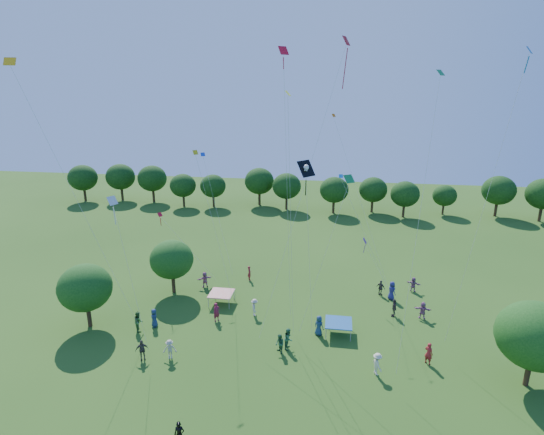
# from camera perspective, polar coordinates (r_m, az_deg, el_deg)

# --- Properties ---
(near_tree_west) EXTENTS (4.46, 4.46, 5.69)m
(near_tree_west) POSITION_cam_1_polar(r_m,az_deg,el_deg) (39.63, -23.83, -8.63)
(near_tree_west) COLOR #422B19
(near_tree_west) RESTS_ON ground
(near_tree_north) EXTENTS (4.29, 4.29, 5.52)m
(near_tree_north) POSITION_cam_1_polar(r_m,az_deg,el_deg) (43.39, -13.34, -5.51)
(near_tree_north) COLOR #422B19
(near_tree_north) RESTS_ON ground
(near_tree_east) EXTENTS (5.06, 5.06, 6.21)m
(near_tree_east) POSITION_cam_1_polar(r_m,az_deg,el_deg) (34.39, 31.89, -13.33)
(near_tree_east) COLOR #422B19
(near_tree_east) RESTS_ON ground
(treeline) EXTENTS (88.01, 8.77, 6.77)m
(treeline) POSITION_cam_1_polar(r_m,az_deg,el_deg) (71.97, 3.60, 4.25)
(treeline) COLOR #422B19
(treeline) RESTS_ON ground
(tent_red_stripe) EXTENTS (2.20, 2.20, 1.10)m
(tent_red_stripe) POSITION_cam_1_polar(r_m,az_deg,el_deg) (41.46, -6.83, -10.11)
(tent_red_stripe) COLOR red
(tent_red_stripe) RESTS_ON ground
(tent_blue) EXTENTS (2.20, 2.20, 1.10)m
(tent_blue) POSITION_cam_1_polar(r_m,az_deg,el_deg) (36.94, 8.94, -13.81)
(tent_blue) COLOR #154D8D
(tent_blue) RESTS_ON ground
(man_in_black) EXTENTS (0.66, 0.48, 1.63)m
(man_in_black) POSITION_cam_1_polar(r_m,az_deg,el_deg) (27.77, -12.35, -26.60)
(man_in_black) COLOR black
(man_in_black) RESTS_ON ground
(crowd_person_0) EXTENTS (0.91, 1.05, 1.88)m
(crowd_person_0) POSITION_cam_1_polar(r_m,az_deg,el_deg) (43.54, 15.80, -9.43)
(crowd_person_0) COLOR navy
(crowd_person_0) RESTS_ON ground
(crowd_person_1) EXTENTS (0.59, 0.71, 1.61)m
(crowd_person_1) POSITION_cam_1_polar(r_m,az_deg,el_deg) (46.02, -3.06, -7.48)
(crowd_person_1) COLOR maroon
(crowd_person_1) RESTS_ON ground
(crowd_person_2) EXTENTS (0.60, 0.93, 1.76)m
(crowd_person_2) POSITION_cam_1_polar(r_m,az_deg,el_deg) (34.86, 2.24, -15.94)
(crowd_person_2) COLOR #2B643E
(crowd_person_2) RESTS_ON ground
(crowd_person_3) EXTENTS (0.72, 1.14, 1.62)m
(crowd_person_3) POSITION_cam_1_polar(r_m,az_deg,el_deg) (39.29, -2.37, -11.98)
(crowd_person_3) COLOR beige
(crowd_person_3) RESTS_ON ground
(crowd_person_4) EXTENTS (1.00, 0.88, 1.58)m
(crowd_person_4) POSITION_cam_1_polar(r_m,az_deg,el_deg) (44.16, 14.41, -9.14)
(crowd_person_4) COLOR #473F39
(crowd_person_4) RESTS_ON ground
(crowd_person_5) EXTENTS (1.59, 1.36, 1.67)m
(crowd_person_5) POSITION_cam_1_polar(r_m,az_deg,el_deg) (44.99, -9.02, -8.23)
(crowd_person_5) COLOR #A76185
(crowd_person_5) RESTS_ON ground
(crowd_person_6) EXTENTS (0.98, 0.86, 1.75)m
(crowd_person_6) POSITION_cam_1_polar(r_m,az_deg,el_deg) (36.67, 6.32, -14.24)
(crowd_person_6) COLOR navy
(crowd_person_6) RESTS_ON ground
(crowd_person_7) EXTENTS (0.74, 0.76, 1.73)m
(crowd_person_7) POSITION_cam_1_polar(r_m,az_deg,el_deg) (38.72, -7.47, -12.49)
(crowd_person_7) COLOR maroon
(crowd_person_7) RESTS_ON ground
(crowd_person_8) EXTENTS (0.90, 0.98, 1.77)m
(crowd_person_8) POSITION_cam_1_polar(r_m,az_deg,el_deg) (38.77, -17.52, -13.13)
(crowd_person_8) COLOR #306029
(crowd_person_8) RESTS_ON ground
(crowd_person_9) EXTENTS (1.11, 0.70, 1.58)m
(crowd_person_9) POSITION_cam_1_polar(r_m,az_deg,el_deg) (34.66, -13.59, -16.84)
(crowd_person_9) COLOR #B1AA8E
(crowd_person_9) RESTS_ON ground
(crowd_person_10) EXTENTS (0.54, 1.03, 1.69)m
(crowd_person_10) POSITION_cam_1_polar(r_m,az_deg,el_deg) (40.65, 16.09, -11.58)
(crowd_person_10) COLOR #3D3231
(crowd_person_10) RESTS_ON ground
(crowd_person_11) EXTENTS (1.56, 0.78, 1.60)m
(crowd_person_11) POSITION_cam_1_polar(r_m,az_deg,el_deg) (41.10, 19.59, -11.67)
(crowd_person_11) COLOR #9C5B88
(crowd_person_11) RESTS_ON ground
(crowd_person_12) EXTENTS (0.79, 0.93, 1.67)m
(crowd_person_12) POSITION_cam_1_polar(r_m,az_deg,el_deg) (38.96, -15.56, -12.88)
(crowd_person_12) COLOR navy
(crowd_person_12) RESTS_ON ground
(crowd_person_13) EXTENTS (0.77, 0.74, 1.75)m
(crowd_person_13) POSITION_cam_1_polar(r_m,az_deg,el_deg) (35.20, 20.31, -16.76)
(crowd_person_13) COLOR maroon
(crowd_person_13) RESTS_ON ground
(crowd_person_14) EXTENTS (0.80, 0.88, 1.59)m
(crowd_person_14) POSITION_cam_1_polar(r_m,az_deg,el_deg) (34.36, 1.06, -16.63)
(crowd_person_14) COLOR #245433
(crowd_person_14) RESTS_ON ground
(crowd_person_15) EXTENTS (0.91, 1.23, 1.72)m
(crowd_person_15) POSITION_cam_1_polar(r_m,az_deg,el_deg) (33.04, 13.96, -18.58)
(crowd_person_15) COLOR beige
(crowd_person_15) RESTS_ON ground
(crowd_person_16) EXTENTS (1.06, 0.86, 1.65)m
(crowd_person_16) POSITION_cam_1_polar(r_m,az_deg,el_deg) (35.07, -17.09, -16.65)
(crowd_person_16) COLOR #423B34
(crowd_person_16) RESTS_ON ground
(crowd_person_17) EXTENTS (1.51, 1.02, 1.53)m
(crowd_person_17) POSITION_cam_1_polar(r_m,az_deg,el_deg) (45.89, 18.47, -8.52)
(crowd_person_17) COLOR #8A507C
(crowd_person_17) RESTS_ON ground
(pirate_kite) EXTENTS (1.42, 1.38, 13.71)m
(pirate_kite) POSITION_cam_1_polar(r_m,az_deg,el_deg) (29.69, 4.63, 6.17)
(pirate_kite) COLOR black
(red_high_kite) EXTENTS (6.02, 6.85, 22.29)m
(red_high_kite) POSITION_cam_1_polar(r_m,az_deg,el_deg) (33.64, 8.07, 16.16)
(red_high_kite) COLOR red
(small_kite_0) EXTENTS (0.96, 1.91, 21.26)m
(small_kite_0) POSITION_cam_1_polar(r_m,az_deg,el_deg) (31.05, 1.78, 13.63)
(small_kite_0) COLOR red
(small_kite_1) EXTENTS (4.96, 4.22, 20.31)m
(small_kite_1) POSITION_cam_1_polar(r_m,az_deg,el_deg) (31.52, -28.27, 9.98)
(small_kite_1) COLOR #FEAD0D
(small_kite_2) EXTENTS (2.78, 1.09, 13.60)m
(small_kite_2) POSITION_cam_1_polar(r_m,az_deg,el_deg) (36.98, -8.83, 2.96)
(small_kite_2) COLOR gold
(small_kite_3) EXTENTS (3.71, 0.81, 12.67)m
(small_kite_3) POSITION_cam_1_polar(r_m,az_deg,el_deg) (30.82, 9.26, 1.80)
(small_kite_3) COLOR #167C32
(small_kite_4) EXTENTS (4.41, 4.91, 11.93)m
(small_kite_4) POSITION_cam_1_polar(r_m,az_deg,el_deg) (45.85, -8.31, 4.45)
(small_kite_4) COLOR blue
(small_kite_5) EXTENTS (2.58, 0.67, 4.88)m
(small_kite_5) POSITION_cam_1_polar(r_m,az_deg,el_deg) (41.60, 12.58, -3.67)
(small_kite_5) COLOR #6C1582
(small_kite_6) EXTENTS (0.53, 2.53, 12.21)m
(small_kite_6) POSITION_cam_1_polar(r_m,az_deg,el_deg) (28.43, -19.83, -1.70)
(small_kite_6) COLOR silver
(small_kite_7) EXTENTS (2.20, 2.15, 20.83)m
(small_kite_7) POSITION_cam_1_polar(r_m,az_deg,el_deg) (30.58, 28.58, 8.74)
(small_kite_7) COLOR #0B6BB1
(small_kite_8) EXTENTS (5.35, 0.98, 7.04)m
(small_kite_8) POSITION_cam_1_polar(r_m,az_deg,el_deg) (42.56, -13.55, -1.30)
(small_kite_8) COLOR red
(small_kite_9) EXTENTS (6.15, 3.70, 16.19)m
(small_kite_9) POSITION_cam_1_polar(r_m,az_deg,el_deg) (41.96, 10.75, 5.61)
(small_kite_9) COLOR orange
(small_kite_10) EXTENTS (0.60, 2.18, 18.38)m
(small_kite_10) POSITION_cam_1_polar(r_m,az_deg,el_deg) (28.60, 2.41, 5.22)
(small_kite_10) COLOR #F7FE16
(small_kite_11) EXTENTS (1.69, 3.28, 19.60)m
(small_kite_11) POSITION_cam_1_polar(r_m,az_deg,el_deg) (28.46, 20.10, 6.44)
(small_kite_11) COLOR #167C37
(small_kite_12) EXTENTS (5.16, 1.09, 11.15)m
(small_kite_12) POSITION_cam_1_polar(r_m,az_deg,el_deg) (39.72, 11.15, 0.80)
(small_kite_12) COLOR blue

